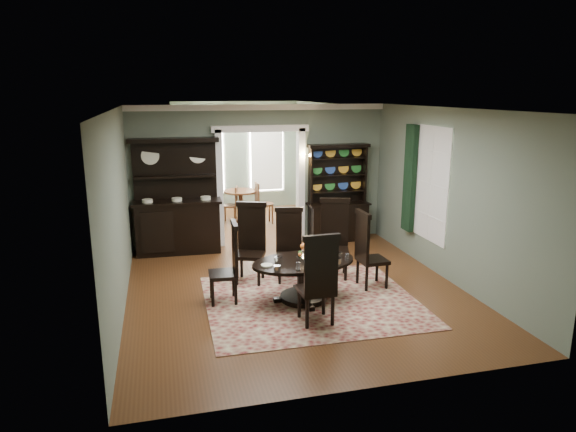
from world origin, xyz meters
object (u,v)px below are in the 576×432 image
at_px(sideboard, 177,213).
at_px(welsh_dresser, 338,206).
at_px(parlor_table, 241,201).
at_px(dining_table, 304,273).

bearing_deg(sideboard, welsh_dresser, 2.83).
relative_size(sideboard, welsh_dresser, 1.10).
distance_m(sideboard, parlor_table, 2.83).
xyz_separation_m(dining_table, sideboard, (-1.82, 3.12, 0.36)).
bearing_deg(dining_table, sideboard, 111.82).
bearing_deg(parlor_table, sideboard, -126.48).
height_order(dining_table, parlor_table, parlor_table).
bearing_deg(dining_table, parlor_table, 83.10).
bearing_deg(dining_table, welsh_dresser, 53.41).
height_order(dining_table, sideboard, sideboard).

